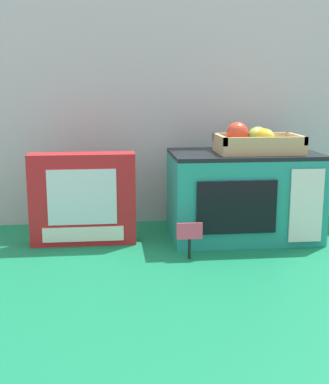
# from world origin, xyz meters

# --- Properties ---
(ground_plane) EXTENTS (1.70, 1.70, 0.00)m
(ground_plane) POSITION_xyz_m (0.00, 0.00, 0.00)
(ground_plane) COLOR #147A4C
(ground_plane) RESTS_ON ground
(display_back_panel) EXTENTS (1.61, 0.03, 0.78)m
(display_back_panel) POSITION_xyz_m (0.00, 0.23, 0.39)
(display_back_panel) COLOR #B7BABF
(display_back_panel) RESTS_ON ground
(toy_microwave) EXTENTS (0.44, 0.27, 0.26)m
(toy_microwave) POSITION_xyz_m (0.17, -0.00, 0.13)
(toy_microwave) COLOR teal
(toy_microwave) RESTS_ON ground
(food_groups_crate) EXTENTS (0.24, 0.16, 0.09)m
(food_groups_crate) POSITION_xyz_m (0.20, -0.03, 0.29)
(food_groups_crate) COLOR tan
(food_groups_crate) RESTS_ON toy_microwave
(cookie_set_box) EXTENTS (0.31, 0.08, 0.27)m
(cookie_set_box) POSITION_xyz_m (-0.31, -0.02, 0.13)
(cookie_set_box) COLOR red
(cookie_set_box) RESTS_ON ground
(price_sign) EXTENTS (0.07, 0.01, 0.10)m
(price_sign) POSITION_xyz_m (-0.02, -0.19, 0.07)
(price_sign) COLOR black
(price_sign) RESTS_ON ground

